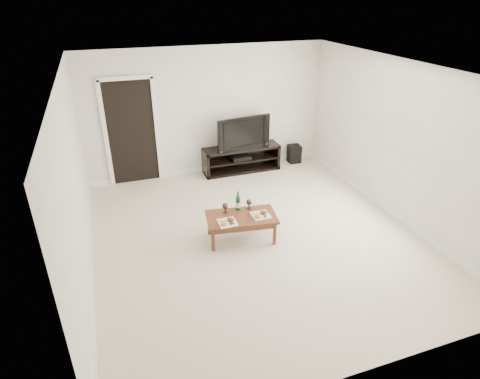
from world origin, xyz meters
name	(u,v)px	position (x,y,z in m)	size (l,w,h in m)	color
floor	(255,236)	(0.00, 0.00, 0.00)	(5.50, 5.50, 0.00)	beige
back_wall	(207,112)	(0.00, 2.77, 1.30)	(5.00, 0.04, 2.60)	white
ceiling	(259,69)	(0.00, 0.00, 2.62)	(5.00, 5.50, 0.04)	white
doorway	(132,133)	(-1.55, 2.73, 1.02)	(0.90, 0.02, 2.05)	black
media_console	(241,159)	(0.64, 2.50, 0.28)	(1.65, 0.45, 0.55)	black
television	(241,132)	(0.64, 2.50, 0.89)	(1.19, 0.16, 0.68)	black
av_receiver	(240,157)	(0.62, 2.48, 0.33)	(0.40, 0.30, 0.08)	black
subwoofer	(294,154)	(1.94, 2.57, 0.20)	(0.27, 0.27, 0.40)	black
coffee_table	(241,228)	(-0.24, -0.01, 0.21)	(1.08, 0.59, 0.42)	brown
plate_left	(227,221)	(-0.51, -0.13, 0.45)	(0.27, 0.27, 0.07)	white
plate_right	(261,214)	(0.04, -0.10, 0.45)	(0.27, 0.27, 0.07)	white
wine_bottle	(238,200)	(-0.23, 0.20, 0.59)	(0.07, 0.07, 0.35)	#0F371D
goblet_left	(225,208)	(-0.45, 0.18, 0.51)	(0.09, 0.09, 0.17)	#3A2820
goblet_right	(249,204)	(-0.05, 0.17, 0.51)	(0.09, 0.09, 0.17)	#3A2820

